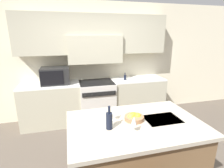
% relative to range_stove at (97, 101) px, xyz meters
% --- Properties ---
extents(back_cabinetry, '(10.00, 0.46, 2.70)m').
position_rel_range_stove_xyz_m(back_cabinetry, '(0.00, 0.27, 1.12)').
color(back_cabinetry, beige).
rests_on(back_cabinetry, ground_plane).
extents(back_counter, '(3.29, 0.62, 0.94)m').
position_rel_range_stove_xyz_m(back_counter, '(-0.00, 0.02, 0.01)').
color(back_counter, '#B2AD93').
rests_on(back_counter, ground_plane).
extents(range_stove, '(0.79, 0.70, 0.93)m').
position_rel_range_stove_xyz_m(range_stove, '(0.00, 0.00, 0.00)').
color(range_stove, beige).
rests_on(range_stove, ground_plane).
extents(microwave, '(0.58, 0.42, 0.36)m').
position_rel_range_stove_xyz_m(microwave, '(-0.88, 0.02, 0.66)').
color(microwave, black).
rests_on(microwave, back_counter).
extents(kitchen_island, '(1.62, 1.06, 0.94)m').
position_rel_range_stove_xyz_m(kitchen_island, '(0.14, -2.03, 0.01)').
color(kitchen_island, brown).
rests_on(kitchen_island, ground_plane).
extents(wine_bottle, '(0.08, 0.08, 0.27)m').
position_rel_range_stove_xyz_m(wine_bottle, '(-0.20, -2.09, 0.58)').
color(wine_bottle, black).
rests_on(wine_bottle, kitchen_island).
extents(wine_glass_near, '(0.06, 0.06, 0.19)m').
position_rel_range_stove_xyz_m(wine_glass_near, '(0.04, -2.22, 0.61)').
color(wine_glass_near, white).
rests_on(wine_glass_near, kitchen_island).
extents(wine_glass_far, '(0.06, 0.06, 0.19)m').
position_rel_range_stove_xyz_m(wine_glass_far, '(-0.10, -1.89, 0.61)').
color(wine_glass_far, white).
rests_on(wine_glass_far, kitchen_island).
extents(fruit_bowl, '(0.24, 0.24, 0.09)m').
position_rel_range_stove_xyz_m(fruit_bowl, '(0.15, -1.96, 0.51)').
color(fruit_bowl, '#996B47').
rests_on(fruit_bowl, kitchen_island).
extents(oil_bottle_on_counter, '(0.06, 0.06, 0.17)m').
position_rel_range_stove_xyz_m(oil_bottle_on_counter, '(0.67, -0.04, 0.54)').
color(oil_bottle_on_counter, black).
rests_on(oil_bottle_on_counter, back_counter).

